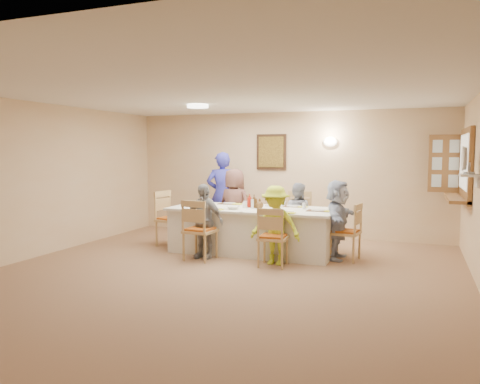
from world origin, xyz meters
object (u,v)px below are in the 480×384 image
at_px(serving_hatch, 466,165).
at_px(chair_front_left, 200,229).
at_px(diner_back_right, 297,215).
at_px(diner_right_end, 337,220).
at_px(dining_table, 253,230).
at_px(condiment_ketchup, 250,201).
at_px(diner_front_left, 203,221).
at_px(desk_fan, 467,164).
at_px(chair_right_end, 345,231).
at_px(caregiver, 222,195).
at_px(diner_front_right, 275,225).
at_px(chair_back_left, 237,218).
at_px(chair_left_end, 172,218).
at_px(chair_back_right, 299,219).
at_px(chair_front_right, 273,236).
at_px(diner_back_left, 234,206).

xyz_separation_m(serving_hatch, chair_front_left, (-3.89, -1.50, -1.02)).
height_order(diner_back_right, diner_right_end, diner_right_end).
xyz_separation_m(dining_table, condiment_ketchup, (-0.07, 0.05, 0.50)).
height_order(chair_front_left, diner_front_left, diner_front_left).
bearing_deg(condiment_ketchup, chair_front_left, -121.63).
bearing_deg(desk_fan, chair_right_end, 158.36).
height_order(serving_hatch, dining_table, serving_hatch).
xyz_separation_m(dining_table, caregiver, (-1.05, 1.15, 0.47)).
relative_size(chair_front_left, diner_right_end, 0.77).
bearing_deg(chair_front_left, diner_front_right, -170.13).
relative_size(chair_front_left, condiment_ketchup, 4.18).
xyz_separation_m(serving_hatch, chair_back_left, (-3.89, 0.10, -1.06)).
distance_m(dining_table, caregiver, 1.63).
relative_size(chair_right_end, diner_back_right, 0.79).
distance_m(chair_left_end, diner_front_right, 2.26).
relative_size(chair_back_right, chair_front_right, 1.10).
relative_size(dining_table, diner_right_end, 2.20).
height_order(chair_front_left, diner_front_right, diner_front_right).
xyz_separation_m(chair_front_left, chair_front_right, (1.20, 0.00, -0.04)).
height_order(serving_hatch, diner_back_left, serving_hatch).
distance_m(serving_hatch, dining_table, 3.55).
bearing_deg(serving_hatch, chair_left_end, -171.75).
relative_size(desk_fan, diner_front_left, 0.25).
relative_size(serving_hatch, diner_front_right, 1.25).
bearing_deg(chair_right_end, chair_left_end, -82.13).
xyz_separation_m(chair_left_end, caregiver, (0.50, 1.15, 0.35)).
relative_size(diner_front_left, condiment_ketchup, 5.18).
bearing_deg(dining_table, diner_front_left, -131.42).
distance_m(serving_hatch, desk_fan, 1.36).
relative_size(chair_left_end, caregiver, 0.59).
xyz_separation_m(serving_hatch, chair_right_end, (-1.74, -0.70, -1.05)).
height_order(chair_back_left, chair_front_right, chair_front_right).
bearing_deg(desk_fan, caregiver, 156.99).
relative_size(dining_table, chair_back_left, 3.14).
height_order(chair_left_end, diner_front_left, diner_front_left).
bearing_deg(diner_front_right, condiment_ketchup, 134.40).
distance_m(diner_back_right, caregiver, 1.74).
relative_size(chair_back_left, condiment_ketchup, 3.82).
bearing_deg(chair_left_end, chair_back_right, -59.31).
xyz_separation_m(diner_back_right, diner_front_left, (-1.20, -1.36, 0.02)).
relative_size(chair_back_right, diner_back_left, 0.71).
bearing_deg(diner_front_left, chair_front_left, -83.05).
bearing_deg(dining_table, condiment_ketchup, 144.46).
bearing_deg(chair_front_right, dining_table, -56.46).
height_order(desk_fan, condiment_ketchup, desk_fan).
xyz_separation_m(chair_front_left, condiment_ketchup, (0.53, 0.85, 0.39)).
relative_size(chair_back_left, chair_left_end, 0.88).
height_order(chair_left_end, chair_right_end, chair_left_end).
bearing_deg(chair_left_end, diner_back_left, -44.12).
distance_m(desk_fan, chair_front_right, 2.81).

